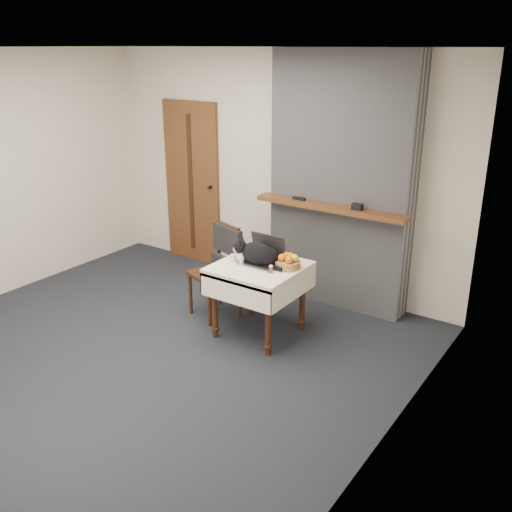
{
  "coord_description": "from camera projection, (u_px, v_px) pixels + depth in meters",
  "views": [
    {
      "loc": [
        3.4,
        -3.32,
        2.62
      ],
      "look_at": [
        0.64,
        0.7,
        0.81
      ],
      "focal_mm": 40.0,
      "sensor_mm": 36.0,
      "label": 1
    }
  ],
  "objects": [
    {
      "name": "desk_clutter",
      "position": [
        285.0,
        267.0,
        5.23
      ],
      "size": [
        0.11,
        0.1,
        0.01
      ],
      "primitive_type": "cube",
      "rotation": [
        0.0,
        0.0,
        0.77
      ],
      "color": "black",
      "rests_on": "side_table"
    },
    {
      "name": "cream_jar",
      "position": [
        234.0,
        258.0,
        5.37
      ],
      "size": [
        0.06,
        0.06,
        0.07
      ],
      "primitive_type": "cylinder",
      "color": "silver",
      "rests_on": "side_table"
    },
    {
      "name": "side_table",
      "position": [
        259.0,
        277.0,
        5.32
      ],
      "size": [
        0.78,
        0.78,
        0.7
      ],
      "color": "#321A0D",
      "rests_on": "ground"
    },
    {
      "name": "room_shell",
      "position": [
        181.0,
        148.0,
        5.03
      ],
      "size": [
        4.52,
        4.01,
        2.61
      ],
      "color": "beige",
      "rests_on": "ground"
    },
    {
      "name": "pill_bottle",
      "position": [
        271.0,
        269.0,
        5.1
      ],
      "size": [
        0.03,
        0.03,
        0.07
      ],
      "color": "#993F12",
      "rests_on": "side_table"
    },
    {
      "name": "door",
      "position": [
        192.0,
        183.0,
        7.1
      ],
      "size": [
        0.82,
        0.1,
        2.0
      ],
      "color": "brown",
      "rests_on": "ground"
    },
    {
      "name": "ground",
      "position": [
        157.0,
        346.0,
        5.28
      ],
      "size": [
        4.5,
        4.5,
        0.0
      ],
      "primitive_type": "plane",
      "color": "black",
      "rests_on": "ground"
    },
    {
      "name": "chimney",
      "position": [
        341.0,
        183.0,
        5.78
      ],
      "size": [
        1.62,
        0.48,
        2.6
      ],
      "color": "gray",
      "rests_on": "ground"
    },
    {
      "name": "laptop",
      "position": [
        263.0,
        257.0,
        5.3
      ],
      "size": [
        0.37,
        0.31,
        0.27
      ],
      "rotation": [
        0.0,
        0.0,
        -0.01
      ],
      "color": "#B7B7BC",
      "rests_on": "side_table"
    },
    {
      "name": "chair",
      "position": [
        222.0,
        258.0,
        5.74
      ],
      "size": [
        0.54,
        0.53,
        0.95
      ],
      "rotation": [
        0.0,
        0.0,
        -0.32
      ],
      "color": "#321A0D",
      "rests_on": "ground"
    },
    {
      "name": "cat",
      "position": [
        259.0,
        254.0,
        5.25
      ],
      "size": [
        0.53,
        0.29,
        0.25
      ],
      "rotation": [
        0.0,
        0.0,
        0.27
      ],
      "color": "black",
      "rests_on": "side_table"
    },
    {
      "name": "fruit_basket",
      "position": [
        288.0,
        262.0,
        5.21
      ],
      "size": [
        0.24,
        0.24,
        0.13
      ],
      "color": "#9F7440",
      "rests_on": "side_table"
    }
  ]
}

